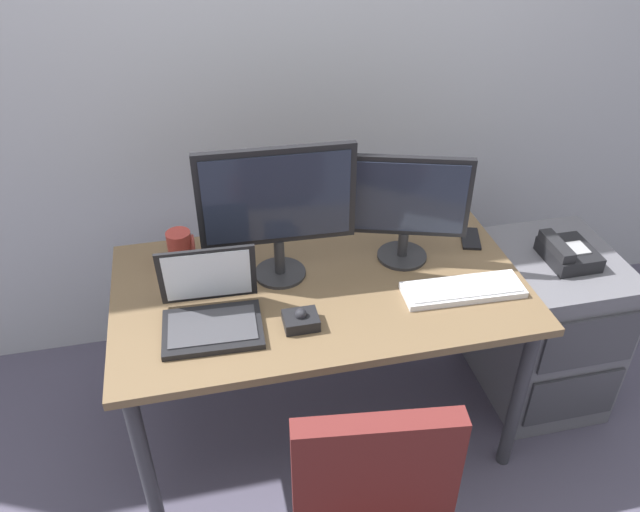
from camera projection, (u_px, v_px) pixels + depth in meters
ground_plane at (320, 422)px, 2.61m from camera, size 8.00×8.00×0.00m
back_wall at (277, 20)px, 2.39m from camera, size 6.00×0.10×2.80m
desk at (320, 301)px, 2.24m from camera, size 1.41×0.79×0.71m
file_cabinet at (546, 326)px, 2.57m from camera, size 0.42×0.53×0.68m
desk_phone at (567, 253)px, 2.34m from camera, size 0.17×0.20×0.09m
monitor_main at (277, 204)px, 2.08m from camera, size 0.52×0.18×0.49m
monitor_side at (407, 204)px, 2.20m from camera, size 0.42×0.18×0.40m
keyboard at (463, 289)px, 2.15m from camera, size 0.42×0.15×0.03m
laptop at (211, 309)px, 2.01m from camera, size 0.32×0.27×0.24m
trackball_mouse at (301, 320)px, 2.01m from camera, size 0.11×0.09×0.07m
coffee_mug at (181, 246)px, 2.28m from camera, size 0.10×0.09×0.12m
cell_phone at (470, 238)px, 2.42m from camera, size 0.11×0.16×0.01m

